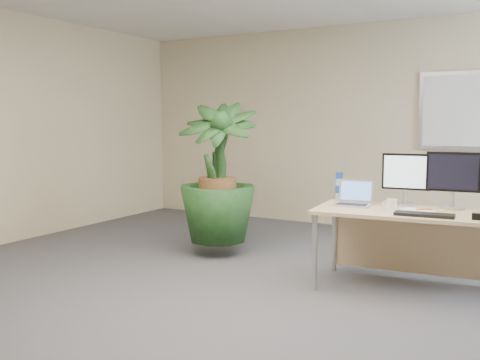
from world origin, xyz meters
The scene contains 14 objects.
floor centered at (0.00, 0.00, 0.00)m, with size 8.00×8.00×0.00m, color #414246.
back_wall centered at (0.00, 4.00, 1.35)m, with size 7.00×0.04×2.70m, color beige.
whiteboard centered at (1.20, 3.97, 1.55)m, with size 1.30×0.04×0.95m.
desk centered at (1.08, 1.64, 0.54)m, with size 1.82×0.88×0.68m.
floor_plant centered at (-1.07, 1.79, 0.75)m, with size 0.84×0.84×1.50m, color #143717.
monitor_left centered at (0.87, 1.81, 0.94)m, with size 0.41×0.19×0.46m.
monitor_right centered at (1.26, 1.81, 0.96)m, with size 0.44×0.20×0.48m.
laptop centered at (0.47, 1.60, 0.74)m, with size 0.33×0.29×0.22m.
keyboard centered at (1.13, 1.32, 0.69)m, with size 0.45×0.15×0.02m, color black.
coffee_mug centered at (0.83, 1.49, 0.73)m, with size 0.12×0.08×0.09m.
spiral_notebook centered at (1.03, 1.50, 0.69)m, with size 0.28×0.21×0.01m, color white.
orange_pen centered at (1.08, 1.56, 0.70)m, with size 0.01×0.01×0.14m, color #CC4216.
yellow_highlighter centered at (1.25, 1.53, 0.69)m, with size 0.02×0.02×0.12m, color yellow.
water_bottle centered at (0.29, 1.74, 0.81)m, with size 0.07×0.07×0.27m.
Camera 1 is at (1.89, -2.99, 1.41)m, focal length 40.00 mm.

